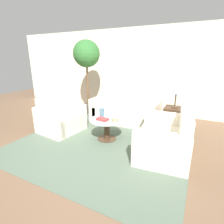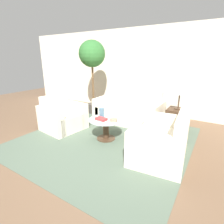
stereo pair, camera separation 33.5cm
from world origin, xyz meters
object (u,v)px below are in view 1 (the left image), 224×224
Objects in this scene: vase at (102,113)px; book_stack at (102,119)px; loveseat at (167,140)px; coffee_table at (107,126)px; sofa_main at (126,111)px; potted_plant at (87,59)px; table_lamp at (177,89)px; bowl at (115,120)px; armchair at (59,119)px.

book_stack is at bearing -57.89° from vase.
loveseat is 1.85× the size of coffee_table.
potted_plant is (-1.35, 0.12, 1.39)m from sofa_main.
loveseat is 2.28× the size of table_lamp.
vase is at bearing 164.78° from bowl.
armchair is 1.22m from book_stack.
table_lamp reaches higher than bowl.
vase is at bearing 154.99° from coffee_table.
coffee_table is at bearing -44.97° from potted_plant.
sofa_main is at bearing -32.81° from armchair.
loveseat is (1.36, -1.37, 0.00)m from sofa_main.
book_stack is (0.03, -1.41, 0.20)m from sofa_main.
bowl reaches higher than coffee_table.
potted_plant is at bearing 174.90° from sofa_main.
loveseat is at bearing -86.45° from table_lamp.
coffee_table is (-1.27, 0.05, 0.01)m from loveseat.
armchair is 0.46× the size of potted_plant.
loveseat reaches higher than bowl.
potted_plant is (-2.63, 0.13, 0.66)m from table_lamp.
table_lamp is 1.88m from vase.
sofa_main is 0.81× the size of potted_plant.
loveseat is at bearing -82.10° from armchair.
loveseat is at bearing -1.38° from bowl.
table_lamp reaches higher than sofa_main.
bowl is at bearing 21.31° from book_stack.
loveseat is at bearing 8.32° from book_stack.
armchair is at bearing -177.97° from bowl.
book_stack is (0.11, -0.17, -0.08)m from vase.
potted_plant is 2.17m from vase.
sofa_main is 3.03× the size of table_lamp.
bowl is (0.37, -0.10, -0.07)m from vase.
table_lamp is (1.19, 1.31, 0.71)m from coffee_table.
armchair is at bearing -172.14° from vase.
vase is (1.10, 0.15, 0.28)m from armchair.
bowl is at bearing -15.22° from vase.
bowl is (0.21, -0.03, 0.19)m from coffee_table.
book_stack is at bearing -131.48° from table_lamp.
vase reaches higher than book_stack.
loveseat is 0.61× the size of potted_plant.
vase is 0.21m from book_stack.
loveseat is at bearing -2.35° from coffee_table.
armchair is at bearing -174.40° from book_stack.
armchair is 1.48m from bowl.
table_lamp is at bearing -0.35° from sofa_main.
sofa_main is at bearing 93.72° from coffee_table.
armchair is (-1.17, -1.39, 0.00)m from sofa_main.
potted_plant is 2.50m from bowl.
armchair is at bearing -130.11° from sofa_main.
loveseat is at bearing -28.76° from potted_plant.
sofa_main is 1.93m from loveseat.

